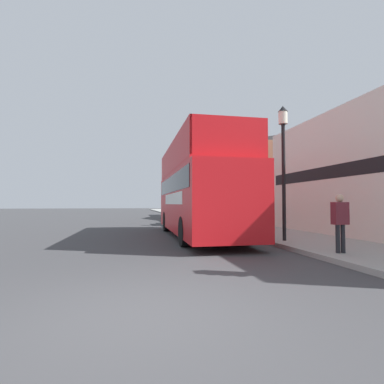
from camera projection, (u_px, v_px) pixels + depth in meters
ground_plane at (131, 222)px, 24.36m from camera, size 144.00×144.00×0.00m
sidewalk at (218, 222)px, 22.74m from camera, size 3.40×108.00×0.14m
brick_terrace_rear at (247, 179)px, 29.21m from camera, size 6.00×20.06×7.83m
tour_bus at (198, 196)px, 13.32m from camera, size 2.61×9.70×4.09m
parked_car_ahead_of_bus at (185, 215)px, 20.67m from camera, size 1.83×4.47×1.49m
pedestrian_second at (340, 218)px, 8.09m from camera, size 0.41×0.23×1.58m
lamp_post_nearest at (283, 148)px, 10.88m from camera, size 0.35×0.35×4.91m
lamp_post_second at (216, 178)px, 19.30m from camera, size 0.35×0.35×4.30m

